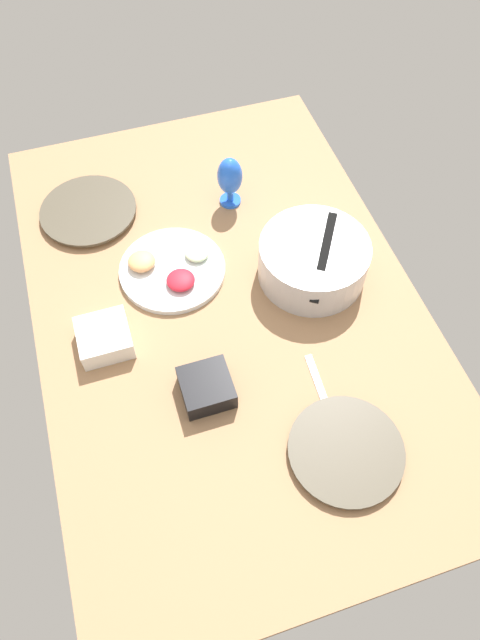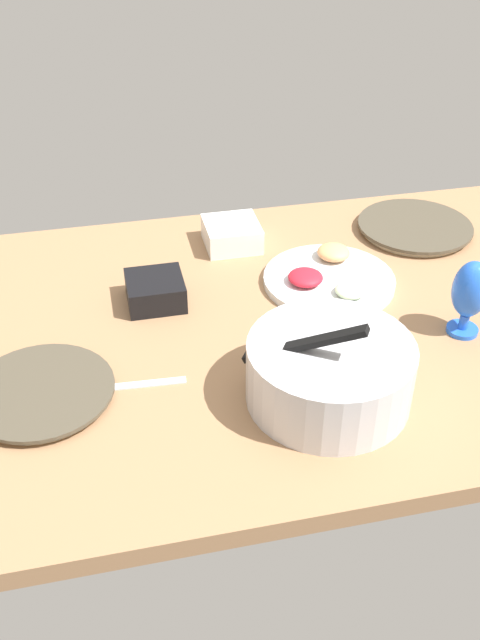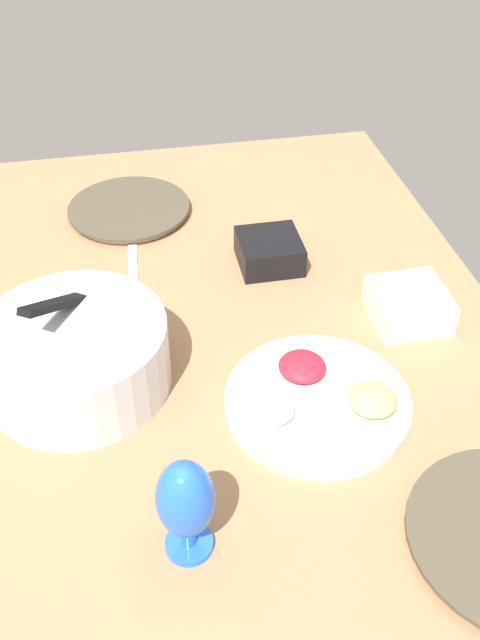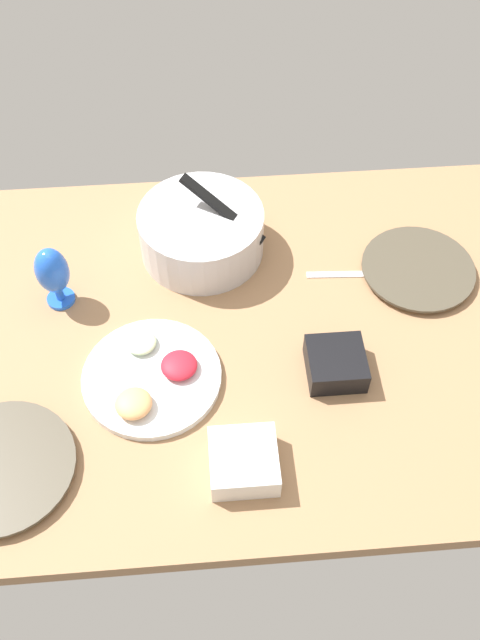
{
  "view_description": "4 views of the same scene",
  "coord_description": "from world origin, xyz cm",
  "px_view_note": "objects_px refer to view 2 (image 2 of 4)",
  "views": [
    {
      "loc": [
        86.62,
        -23.63,
        129.93
      ],
      "look_at": [
        8.64,
        1.2,
        3.37
      ],
      "focal_mm": 32.07,
      "sensor_mm": 36.0,
      "label": 1
    },
    {
      "loc": [
        35.27,
        120.36,
        89.48
      ],
      "look_at": [
        9.08,
        2.79,
        3.37
      ],
      "focal_mm": 40.31,
      "sensor_mm": 36.0,
      "label": 2
    },
    {
      "loc": [
        -87.91,
        15.44,
        83.67
      ],
      "look_at": [
        4.33,
        -2.54,
        3.37
      ],
      "focal_mm": 38.85,
      "sensor_mm": 36.0,
      "label": 3
    },
    {
      "loc": [
        -2.5,
        -93.86,
        128.65
      ],
      "look_at": [
        5.02,
        0.56,
        3.37
      ],
      "focal_mm": 39.12,
      "sensor_mm": 36.0,
      "label": 4
    }
  ],
  "objects_px": {
    "square_bowl_black": "(155,289)",
    "mixing_bowl": "(329,370)",
    "dinner_plate_left": "(415,227)",
    "square_bowl_white": "(232,233)",
    "hurricane_glass_blue": "(470,292)",
    "fruit_platter": "(329,278)",
    "dinner_plate_right": "(41,393)"
  },
  "relations": [
    {
      "from": "square_bowl_black",
      "to": "mixing_bowl",
      "type": "bearing_deg",
      "value": 125.11
    },
    {
      "from": "dinner_plate_left",
      "to": "square_bowl_white",
      "type": "distance_m",
      "value": 0.48
    },
    {
      "from": "mixing_bowl",
      "to": "dinner_plate_left",
      "type": "bearing_deg",
      "value": -126.8
    },
    {
      "from": "dinner_plate_left",
      "to": "hurricane_glass_blue",
      "type": "relative_size",
      "value": 1.74
    },
    {
      "from": "dinner_plate_left",
      "to": "mixing_bowl",
      "type": "relative_size",
      "value": 0.96
    },
    {
      "from": "mixing_bowl",
      "to": "fruit_platter",
      "type": "bearing_deg",
      "value": -108.59
    },
    {
      "from": "fruit_platter",
      "to": "square_bowl_white",
      "type": "distance_m",
      "value": 0.29
    },
    {
      "from": "fruit_platter",
      "to": "dinner_plate_right",
      "type": "bearing_deg",
      "value": 21.91
    },
    {
      "from": "fruit_platter",
      "to": "square_bowl_white",
      "type": "height_order",
      "value": "square_bowl_white"
    },
    {
      "from": "mixing_bowl",
      "to": "dinner_plate_right",
      "type": "bearing_deg",
      "value": -12.76
    },
    {
      "from": "mixing_bowl",
      "to": "square_bowl_black",
      "type": "height_order",
      "value": "mixing_bowl"
    },
    {
      "from": "fruit_platter",
      "to": "square_bowl_white",
      "type": "bearing_deg",
      "value": -50.9
    },
    {
      "from": "dinner_plate_left",
      "to": "square_bowl_white",
      "type": "relative_size",
      "value": 2.2
    },
    {
      "from": "fruit_platter",
      "to": "square_bowl_black",
      "type": "bearing_deg",
      "value": -1.19
    },
    {
      "from": "mixing_bowl",
      "to": "hurricane_glass_blue",
      "type": "distance_m",
      "value": 0.37
    },
    {
      "from": "fruit_platter",
      "to": "square_bowl_black",
      "type": "relative_size",
      "value": 2.44
    },
    {
      "from": "dinner_plate_right",
      "to": "mixing_bowl",
      "type": "bearing_deg",
      "value": 167.24
    },
    {
      "from": "square_bowl_black",
      "to": "square_bowl_white",
      "type": "bearing_deg",
      "value": -135.51
    },
    {
      "from": "dinner_plate_left",
      "to": "fruit_platter",
      "type": "relative_size",
      "value": 0.97
    },
    {
      "from": "fruit_platter",
      "to": "dinner_plate_left",
      "type": "bearing_deg",
      "value": -147.56
    },
    {
      "from": "dinner_plate_left",
      "to": "mixing_bowl",
      "type": "height_order",
      "value": "mixing_bowl"
    },
    {
      "from": "dinner_plate_right",
      "to": "mixing_bowl",
      "type": "xyz_separation_m",
      "value": [
        -0.52,
        0.12,
        0.06
      ]
    },
    {
      "from": "mixing_bowl",
      "to": "square_bowl_white",
      "type": "height_order",
      "value": "mixing_bowl"
    },
    {
      "from": "square_bowl_black",
      "to": "hurricane_glass_blue",
      "type": "bearing_deg",
      "value": 157.82
    },
    {
      "from": "hurricane_glass_blue",
      "to": "square_bowl_black",
      "type": "xyz_separation_m",
      "value": [
        0.61,
        -0.25,
        -0.07
      ]
    },
    {
      "from": "dinner_plate_left",
      "to": "fruit_platter",
      "type": "xyz_separation_m",
      "value": [
        0.3,
        0.19,
        0.0
      ]
    },
    {
      "from": "dinner_plate_right",
      "to": "fruit_platter",
      "type": "xyz_separation_m",
      "value": [
        -0.65,
        -0.26,
        0.0
      ]
    },
    {
      "from": "dinner_plate_left",
      "to": "hurricane_glass_blue",
      "type": "height_order",
      "value": "hurricane_glass_blue"
    },
    {
      "from": "mixing_bowl",
      "to": "fruit_platter",
      "type": "xyz_separation_m",
      "value": [
        -0.13,
        -0.38,
        -0.05
      ]
    },
    {
      "from": "fruit_platter",
      "to": "square_bowl_black",
      "type": "xyz_separation_m",
      "value": [
        0.4,
        -0.01,
        0.02
      ]
    },
    {
      "from": "dinner_plate_left",
      "to": "square_bowl_black",
      "type": "xyz_separation_m",
      "value": [
        0.69,
        0.18,
        0.02
      ]
    },
    {
      "from": "fruit_platter",
      "to": "hurricane_glass_blue",
      "type": "bearing_deg",
      "value": 131.58
    }
  ]
}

